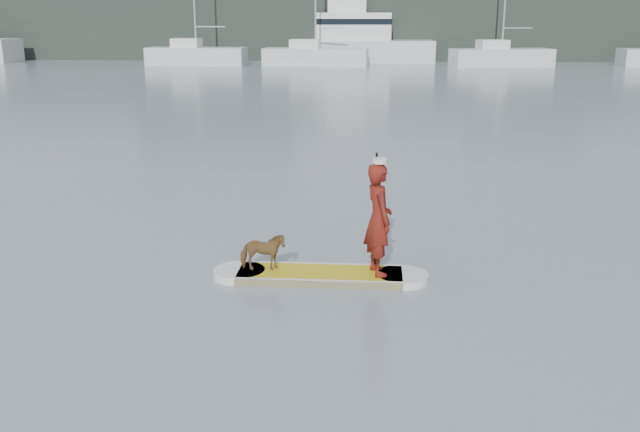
# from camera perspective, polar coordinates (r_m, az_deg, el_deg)

# --- Properties ---
(ground) EXTENTS (140.00, 140.00, 0.00)m
(ground) POSITION_cam_1_polar(r_m,az_deg,el_deg) (12.71, -14.32, -2.53)
(ground) COLOR slate
(ground) RESTS_ON ground
(paddleboard) EXTENTS (3.30, 0.82, 0.12)m
(paddleboard) POSITION_cam_1_polar(r_m,az_deg,el_deg) (10.91, 0.00, -4.75)
(paddleboard) COLOR gold
(paddleboard) RESTS_ON ground
(paddler) EXTENTS (0.58, 0.71, 1.70)m
(paddler) POSITION_cam_1_polar(r_m,az_deg,el_deg) (10.60, 4.70, -0.26)
(paddler) COLOR maroon
(paddler) RESTS_ON paddleboard
(white_cap) EXTENTS (0.22, 0.22, 0.07)m
(white_cap) POSITION_cam_1_polar(r_m,az_deg,el_deg) (10.39, 4.81, 4.43)
(white_cap) COLOR silver
(white_cap) RESTS_ON paddler
(dog) EXTENTS (0.72, 0.39, 0.58)m
(dog) POSITION_cam_1_polar(r_m,az_deg,el_deg) (10.89, -4.62, -2.88)
(dog) COLOR brown
(dog) RESTS_ON paddleboard
(paddle) EXTENTS (0.10, 0.30, 2.00)m
(paddle) POSITION_cam_1_polar(r_m,az_deg,el_deg) (10.92, 4.43, -0.71)
(paddle) COLOR black
(paddle) RESTS_ON ground
(sailboat_c) EXTENTS (7.63, 2.72, 10.86)m
(sailboat_c) POSITION_cam_1_polar(r_m,az_deg,el_deg) (57.46, -9.92, 12.59)
(sailboat_c) COLOR silver
(sailboat_c) RESTS_ON ground
(sailboat_d) EXTENTS (8.12, 3.03, 11.73)m
(sailboat_d) POSITION_cam_1_polar(r_m,az_deg,el_deg) (56.06, -0.43, 12.78)
(sailboat_d) COLOR silver
(sailboat_d) RESTS_ON ground
(sailboat_e) EXTENTS (7.89, 3.82, 10.96)m
(sailboat_e) POSITION_cam_1_polar(r_m,az_deg,el_deg) (56.90, 14.25, 12.30)
(sailboat_e) COLOR silver
(sailboat_e) RESTS_ON ground
(motor_yacht_a) EXTENTS (10.97, 3.72, 6.52)m
(motor_yacht_a) POSITION_cam_1_polar(r_m,az_deg,el_deg) (59.80, 3.27, 13.91)
(motor_yacht_a) COLOR silver
(motor_yacht_a) RESTS_ON ground
(shore_mass) EXTENTS (90.00, 6.00, 6.00)m
(shore_mass) POSITION_cam_1_polar(r_m,az_deg,el_deg) (64.57, 0.33, 15.12)
(shore_mass) COLOR black
(shore_mass) RESTS_ON ground
(shore_building_west) EXTENTS (14.00, 4.00, 9.00)m
(shore_building_west) POSITION_cam_1_polar(r_m,az_deg,el_deg) (66.90, -8.55, 16.26)
(shore_building_west) COLOR black
(shore_building_west) RESTS_ON ground
(shore_building_east) EXTENTS (10.00, 4.00, 8.00)m
(shore_building_east) POSITION_cam_1_polar(r_m,az_deg,el_deg) (66.94, 16.55, 15.37)
(shore_building_east) COLOR black
(shore_building_east) RESTS_ON ground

